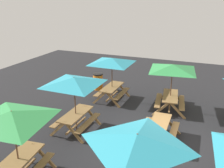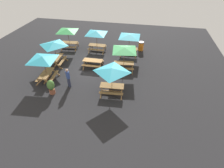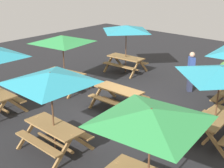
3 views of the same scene
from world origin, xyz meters
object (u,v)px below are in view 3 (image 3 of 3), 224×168
picnic_table_2 (126,32)px  picnic_table_6 (151,123)px  picnic_table_3 (119,94)px  picnic_table_4 (63,43)px  person_standing (191,71)px  picnic_table_1 (220,77)px  picnic_table_5 (51,84)px  potted_plant_0 (224,74)px

picnic_table_2 → picnic_table_6: size_ratio=0.83×
picnic_table_2 → picnic_table_3: (2.52, -3.43, -1.43)m
picnic_table_3 → picnic_table_4: (-2.92, -0.08, 1.43)m
picnic_table_2 → person_standing: picnic_table_2 is taller
picnic_table_1 → picnic_table_3: size_ratio=1.28×
picnic_table_3 → picnic_table_5: 3.62m
picnic_table_2 → picnic_table_5: bearing=-70.0°
picnic_table_3 → potted_plant_0: potted_plant_0 is taller
person_standing → picnic_table_1: bearing=-3.0°
potted_plant_0 → picnic_table_2: bearing=-168.6°
picnic_table_3 → potted_plant_0: bearing=63.9°
picnic_table_5 → picnic_table_6: (3.23, -0.06, 0.00)m
potted_plant_0 → person_standing: 1.47m
picnic_table_4 → potted_plant_0: bearing=33.8°
picnic_table_5 → potted_plant_0: picnic_table_5 is taller
picnic_table_5 → potted_plant_0: 7.92m
picnic_table_2 → potted_plant_0: 4.83m
picnic_table_5 → person_standing: size_ratio=1.69×
picnic_table_6 → person_standing: bearing=105.6°
picnic_table_1 → potted_plant_0: bearing=16.3°
picnic_table_2 → picnic_table_5: 7.36m
picnic_table_5 → picnic_table_6: bearing=-0.8°
person_standing → picnic_table_6: bearing=-20.1°
picnic_table_2 → person_standing: 3.76m
picnic_table_2 → picnic_table_6: 9.21m
picnic_table_4 → picnic_table_6: (6.62, -3.28, 0.00)m
picnic_table_3 → picnic_table_6: bearing=-43.3°
picnic_table_2 → picnic_table_3: bearing=-57.7°
picnic_table_4 → potted_plant_0: picnic_table_4 is taller
picnic_table_2 → picnic_table_6: bearing=-51.5°
picnic_table_3 → picnic_table_4: 3.25m
picnic_table_1 → picnic_table_5: same height
picnic_table_2 → picnic_table_6: same height
picnic_table_3 → picnic_table_6: 5.20m
picnic_table_1 → potted_plant_0: 4.63m
picnic_table_5 → person_standing: picnic_table_5 is taller
picnic_table_2 → picnic_table_4: size_ratio=0.83×
picnic_table_1 → picnic_table_4: same height
picnic_table_5 → potted_plant_0: size_ratio=2.30×
picnic_table_3 → picnic_table_1: bearing=1.8°
person_standing → picnic_table_2: bearing=-134.7°
picnic_table_3 → picnic_table_4: size_ratio=0.65×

